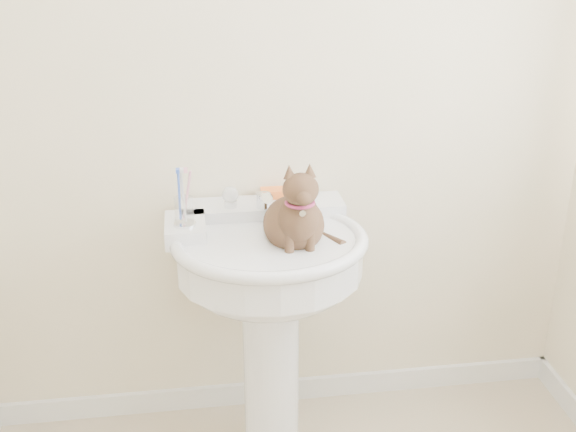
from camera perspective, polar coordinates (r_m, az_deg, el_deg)
name	(u,v)px	position (r m, az deg, el deg)	size (l,w,h in m)	color
wall_back	(281,90)	(2.44, -0.53, 9.91)	(2.20, 0.00, 2.50)	beige
baseboard_back	(283,390)	(2.95, -0.42, -13.58)	(2.20, 0.02, 0.09)	white
pedestal_sink	(269,280)	(2.36, -1.50, -5.06)	(0.64, 0.63, 0.88)	white
faucet	(264,196)	(2.40, -1.94, 1.63)	(0.28, 0.12, 0.14)	silver
soap_bar	(274,193)	(2.50, -1.12, 1.83)	(0.09, 0.06, 0.03)	orange
toothbrush_cup	(184,211)	(2.29, -8.21, 0.43)	(0.07, 0.07, 0.19)	silver
cat	(296,219)	(2.23, 0.61, -0.24)	(0.21, 0.27, 0.39)	brown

